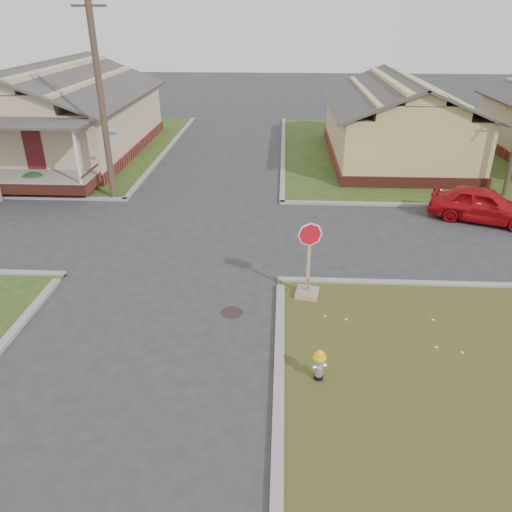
{
  "coord_description": "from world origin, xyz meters",
  "views": [
    {
      "loc": [
        3.55,
        -12.65,
        7.89
      ],
      "look_at": [
        2.82,
        1.0,
        1.1
      ],
      "focal_mm": 35.0,
      "sensor_mm": 36.0,
      "label": 1
    }
  ],
  "objects_px": {
    "utility_pole": "(100,94)",
    "red_sedan": "(483,205)",
    "fire_hydrant": "(319,363)",
    "stop_sign": "(308,280)"
  },
  "relations": [
    {
      "from": "fire_hydrant",
      "to": "stop_sign",
      "type": "height_order",
      "value": "stop_sign"
    },
    {
      "from": "utility_pole",
      "to": "red_sedan",
      "type": "bearing_deg",
      "value": -6.71
    },
    {
      "from": "utility_pole",
      "to": "stop_sign",
      "type": "height_order",
      "value": "utility_pole"
    },
    {
      "from": "red_sedan",
      "to": "utility_pole",
      "type": "bearing_deg",
      "value": 105.8
    },
    {
      "from": "red_sedan",
      "to": "fire_hydrant",
      "type": "bearing_deg",
      "value": 167.36
    },
    {
      "from": "utility_pole",
      "to": "red_sedan",
      "type": "xyz_separation_m",
      "value": [
        16.0,
        -1.88,
        -3.95
      ]
    },
    {
      "from": "utility_pole",
      "to": "fire_hydrant",
      "type": "bearing_deg",
      "value": -54.44
    },
    {
      "from": "utility_pole",
      "to": "fire_hydrant",
      "type": "relative_size",
      "value": 11.05
    },
    {
      "from": "utility_pole",
      "to": "stop_sign",
      "type": "relative_size",
      "value": 3.74
    },
    {
      "from": "stop_sign",
      "to": "utility_pole",
      "type": "bearing_deg",
      "value": 145.56
    }
  ]
}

